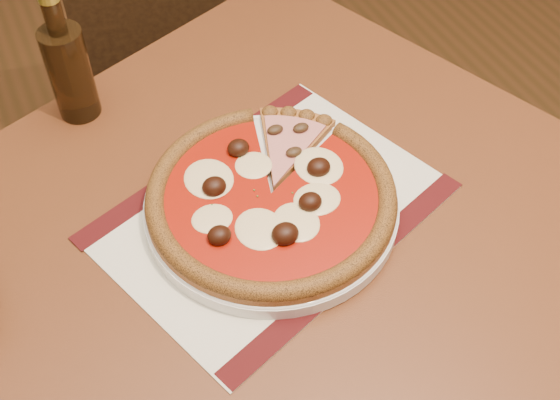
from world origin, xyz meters
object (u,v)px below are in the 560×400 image
object	(u,v)px
bottle	(69,69)
chair_far	(183,44)
table	(286,275)
plate	(271,206)
pizza	(271,196)

from	to	relation	value
bottle	chair_far	bearing A→B (deg)	56.31
table	chair_far	world-z (taller)	chair_far
plate	bottle	xyz separation A→B (m)	(-0.17, 0.28, 0.06)
table	chair_far	bearing A→B (deg)	82.29
bottle	table	bearing A→B (deg)	-60.80
pizza	bottle	xyz separation A→B (m)	(-0.17, 0.28, 0.04)
chair_far	table	bearing A→B (deg)	91.77
chair_far	plate	size ratio (longest dim) A/B	2.86
table	pizza	world-z (taller)	pizza
table	bottle	distance (m)	0.40
chair_far	pizza	distance (m)	0.75
bottle	pizza	bearing A→B (deg)	-59.30
chair_far	bottle	distance (m)	0.58
plate	bottle	world-z (taller)	bottle
chair_far	bottle	size ratio (longest dim) A/B	4.61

